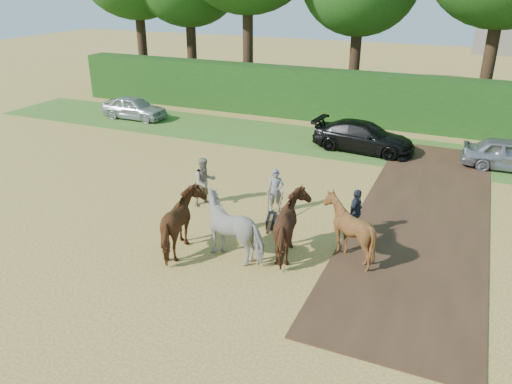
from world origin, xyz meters
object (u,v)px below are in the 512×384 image
at_px(spectator_far, 356,212).
at_px(plough_team, 265,225).
at_px(parked_cars, 473,149).
at_px(spectator_near, 205,182).

xyz_separation_m(spectator_far, plough_team, (-2.28, -2.39, 0.16)).
bearing_deg(plough_team, parked_cars, 63.96).
bearing_deg(spectator_far, parked_cars, -11.77).
xyz_separation_m(spectator_near, parked_cars, (9.19, 9.04, -0.23)).
height_order(spectator_far, plough_team, plough_team).
bearing_deg(parked_cars, spectator_far, -110.17).
height_order(spectator_far, parked_cars, spectator_far).
distance_m(spectator_far, parked_cars, 9.77).
distance_m(plough_team, parked_cars, 12.86).
distance_m(spectator_near, parked_cars, 12.89).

